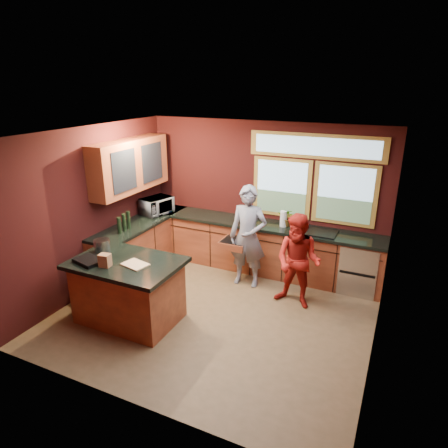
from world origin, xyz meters
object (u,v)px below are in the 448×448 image
Objects in this scene: person_grey at (248,237)px; cutting_board at (135,265)px; island at (129,290)px; stock_pot at (102,245)px; person_red at (298,262)px.

person_grey reaches higher than cutting_board.
island is 4.43× the size of cutting_board.
person_grey is 7.33× the size of stock_pot.
person_red is 4.28× the size of cutting_board.
person_grey reaches higher than stock_pot.
stock_pot reaches higher than cutting_board.
person_grey is at bearing 43.07° from stock_pot.
cutting_board reaches higher than island.
island is 0.88× the size of person_grey.
person_red is at bearing 25.59° from stock_pot.
person_red is at bearing 37.60° from cutting_board.
cutting_board is at bearing -121.69° from person_grey.
person_red reaches higher than island.
cutting_board is at bearing -135.00° from person_red.
stock_pot is at bearing 164.74° from island.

